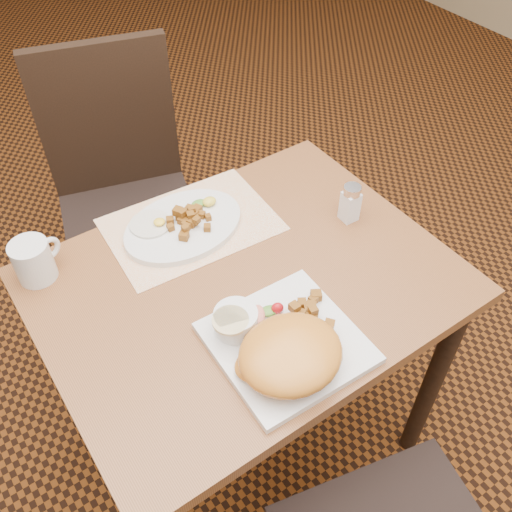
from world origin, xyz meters
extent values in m
plane|color=black|center=(0.00, 0.00, 0.00)|extent=(8.00, 8.00, 0.00)
cube|color=brown|center=(0.00, 0.00, 0.73)|extent=(0.90, 0.70, 0.03)
cylinder|color=black|center=(0.40, -0.30, 0.36)|extent=(0.05, 0.05, 0.71)
cylinder|color=black|center=(-0.40, 0.30, 0.36)|extent=(0.05, 0.05, 0.71)
cylinder|color=black|center=(0.40, 0.30, 0.36)|extent=(0.05, 0.05, 0.71)
cylinder|color=black|center=(0.18, -0.46, 0.21)|extent=(0.04, 0.04, 0.42)
cube|color=black|center=(-0.02, 0.64, 0.45)|extent=(0.52, 0.52, 0.05)
cylinder|color=black|center=(0.20, 0.76, 0.21)|extent=(0.04, 0.04, 0.42)
cylinder|color=black|center=(0.10, 0.42, 0.21)|extent=(0.04, 0.04, 0.42)
cylinder|color=black|center=(-0.14, 0.86, 0.21)|extent=(0.04, 0.04, 0.42)
cylinder|color=black|center=(-0.24, 0.52, 0.21)|extent=(0.04, 0.04, 0.42)
cube|color=black|center=(0.03, 0.83, 0.72)|extent=(0.42, 0.15, 0.50)
cube|color=white|center=(-0.01, 0.23, 0.75)|extent=(0.42, 0.30, 0.00)
cube|color=silver|center=(-0.03, -0.19, 0.76)|extent=(0.29, 0.29, 0.02)
ellipsoid|color=orange|center=(-0.06, -0.24, 0.80)|extent=(0.21, 0.18, 0.08)
ellipsoid|color=orange|center=(-0.04, -0.26, 0.78)|extent=(0.08, 0.07, 0.03)
ellipsoid|color=orange|center=(-0.12, -0.21, 0.78)|extent=(0.08, 0.07, 0.03)
cylinder|color=silver|center=(-0.10, -0.11, 0.79)|extent=(0.09, 0.09, 0.05)
cylinder|color=beige|center=(-0.12, -0.12, 0.81)|extent=(0.07, 0.07, 0.01)
ellipsoid|color=#387223|center=(-0.02, -0.11, 0.77)|extent=(0.05, 0.04, 0.01)
ellipsoid|color=red|center=(-0.01, -0.12, 0.78)|extent=(0.03, 0.03, 0.03)
ellipsoid|color=#F28C72|center=(-0.05, -0.12, 0.78)|extent=(0.06, 0.07, 0.02)
cylinder|color=white|center=(-0.10, 0.26, 0.77)|extent=(0.10, 0.10, 0.01)
ellipsoid|color=yellow|center=(-0.08, 0.25, 0.78)|extent=(0.03, 0.03, 0.01)
ellipsoid|color=#387223|center=(0.03, 0.26, 0.78)|extent=(0.04, 0.03, 0.01)
ellipsoid|color=yellow|center=(0.06, 0.25, 0.78)|extent=(0.04, 0.03, 0.02)
cube|color=white|center=(0.32, 0.03, 0.79)|extent=(0.04, 0.04, 0.08)
cylinder|color=silver|center=(0.32, 0.03, 0.84)|extent=(0.04, 0.04, 0.02)
cylinder|color=silver|center=(-0.38, 0.27, 0.80)|extent=(0.09, 0.09, 0.10)
torus|color=silver|center=(-0.33, 0.29, 0.80)|extent=(0.06, 0.03, 0.06)
cube|color=#8B5416|center=(0.02, -0.20, 0.77)|extent=(0.02, 0.02, 0.01)
cube|color=#8B5416|center=(0.02, -0.17, 0.77)|extent=(0.02, 0.02, 0.01)
cube|color=#8B5416|center=(0.08, -0.14, 0.78)|extent=(0.03, 0.03, 0.02)
cube|color=#8B5416|center=(0.05, -0.16, 0.77)|extent=(0.03, 0.03, 0.02)
cube|color=#8B5416|center=(0.06, -0.16, 0.78)|extent=(0.03, 0.03, 0.02)
cube|color=#8B5416|center=(0.02, -0.15, 0.79)|extent=(0.02, 0.02, 0.02)
cube|color=#8B5416|center=(0.07, -0.14, 0.77)|extent=(0.02, 0.02, 0.02)
cube|color=#8B5416|center=(0.00, -0.18, 0.79)|extent=(0.03, 0.03, 0.02)
cube|color=#8B5416|center=(-0.01, -0.18, 0.79)|extent=(0.03, 0.03, 0.02)
cube|color=#8B5416|center=(0.02, -0.16, 0.78)|extent=(0.03, 0.03, 0.02)
cube|color=#8B5416|center=(0.05, -0.17, 0.77)|extent=(0.02, 0.02, 0.01)
cube|color=#8B5416|center=(0.05, -0.18, 0.79)|extent=(0.02, 0.02, 0.02)
cube|color=#8B5416|center=(0.04, -0.18, 0.77)|extent=(0.03, 0.02, 0.02)
cube|color=#8B5416|center=(0.05, -0.22, 0.79)|extent=(0.03, 0.03, 0.02)
cube|color=#8B5416|center=(0.05, -0.14, 0.77)|extent=(0.03, 0.03, 0.02)
cube|color=#8B5416|center=(0.05, -0.17, 0.77)|extent=(0.02, 0.02, 0.02)
cube|color=#8B5416|center=(0.02, 0.24, 0.78)|extent=(0.03, 0.03, 0.02)
cube|color=#8B5416|center=(0.00, 0.17, 0.78)|extent=(0.02, 0.02, 0.02)
cube|color=#8B5416|center=(-0.03, 0.23, 0.79)|extent=(0.02, 0.02, 0.02)
cube|color=#8B5416|center=(0.02, 0.20, 0.78)|extent=(0.02, 0.02, 0.01)
cube|color=#8B5416|center=(-0.06, 0.18, 0.78)|extent=(0.03, 0.03, 0.02)
cube|color=#8B5416|center=(-0.03, 0.23, 0.78)|extent=(0.02, 0.02, 0.01)
cube|color=#8B5416|center=(0.01, 0.22, 0.78)|extent=(0.02, 0.02, 0.02)
cube|color=#8B5416|center=(-0.07, 0.22, 0.78)|extent=(0.02, 0.02, 0.02)
cube|color=#8B5416|center=(-0.02, 0.21, 0.78)|extent=(0.02, 0.02, 0.02)
cube|color=#8B5416|center=(-0.03, 0.25, 0.78)|extent=(0.02, 0.02, 0.02)
cube|color=#8B5416|center=(0.00, 0.23, 0.78)|extent=(0.02, 0.02, 0.01)
cube|color=#8B5416|center=(-0.03, 0.25, 0.79)|extent=(0.03, 0.03, 0.02)
cube|color=#8B5416|center=(0.00, 0.22, 0.78)|extent=(0.03, 0.03, 0.02)
cube|color=#8B5416|center=(-0.03, 0.21, 0.78)|extent=(0.03, 0.03, 0.02)
cube|color=#8B5416|center=(-0.01, 0.19, 0.79)|extent=(0.02, 0.02, 0.01)
cube|color=#8B5416|center=(-0.02, 0.21, 0.78)|extent=(0.03, 0.03, 0.02)
cube|color=#8B5416|center=(0.00, 0.23, 0.79)|extent=(0.02, 0.02, 0.02)
cube|color=#8B5416|center=(0.00, 0.25, 0.78)|extent=(0.03, 0.03, 0.02)
cube|color=#8B5416|center=(-0.03, 0.23, 0.78)|extent=(0.03, 0.03, 0.02)
cube|color=#8B5416|center=(-0.05, 0.18, 0.79)|extent=(0.02, 0.02, 0.01)
cube|color=#8B5416|center=(-0.02, 0.22, 0.79)|extent=(0.02, 0.02, 0.02)
cube|color=#8B5416|center=(-0.06, 0.24, 0.78)|extent=(0.02, 0.02, 0.02)
cube|color=#8B5416|center=(0.00, 0.23, 0.78)|extent=(0.03, 0.03, 0.02)
camera|label=1|loc=(-0.46, -0.71, 1.70)|focal=40.00mm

